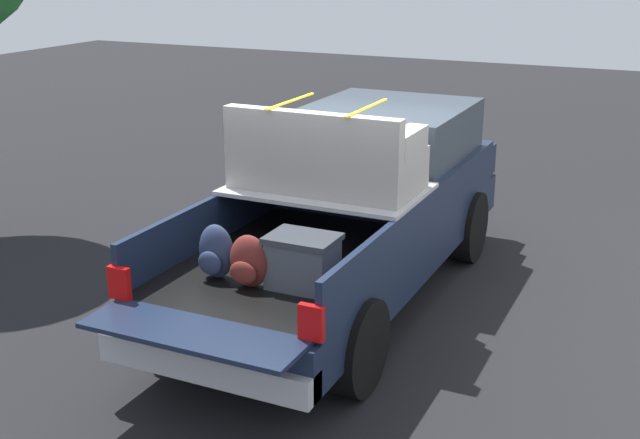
% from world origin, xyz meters
% --- Properties ---
extents(ground_plane, '(40.00, 40.00, 0.00)m').
position_xyz_m(ground_plane, '(0.00, 0.00, 0.00)').
color(ground_plane, black).
extents(pickup_truck, '(6.05, 2.06, 2.23)m').
position_xyz_m(pickup_truck, '(0.39, -0.00, 0.99)').
color(pickup_truck, '#162138').
rests_on(pickup_truck, ground_plane).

